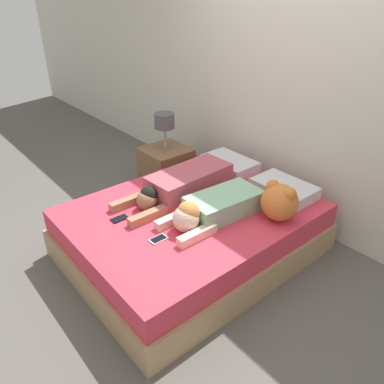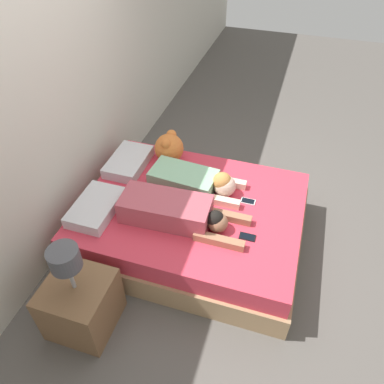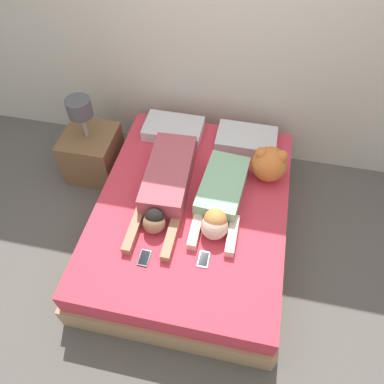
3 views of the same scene
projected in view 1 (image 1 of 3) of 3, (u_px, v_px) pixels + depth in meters
name	position (u px, v px, depth m)	size (l,w,h in m)	color
ground_plane	(192.00, 251.00, 3.34)	(12.00, 12.00, 0.00)	#5B5651
wall_back	(291.00, 84.00, 3.36)	(12.00, 0.06, 2.60)	beige
bed	(192.00, 230.00, 3.23)	(1.58, 2.02, 0.45)	tan
pillow_head_left	(229.00, 164.00, 3.76)	(0.54, 0.34, 0.10)	silver
pillow_head_right	(284.00, 189.00, 3.31)	(0.54, 0.34, 0.10)	silver
person_left	(182.00, 184.00, 3.27)	(0.38, 1.11, 0.21)	#B24C59
person_right	(212.00, 208.00, 2.94)	(0.37, 0.89, 0.24)	#8CBF99
cell_phone_left	(120.00, 219.00, 2.97)	(0.08, 0.13, 0.01)	black
cell_phone_right	(158.00, 239.00, 2.73)	(0.08, 0.13, 0.01)	silver
plush_toy	(280.00, 201.00, 2.91)	(0.29, 0.29, 0.31)	orange
nightstand	(166.00, 166.00, 4.25)	(0.48, 0.48, 0.89)	brown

